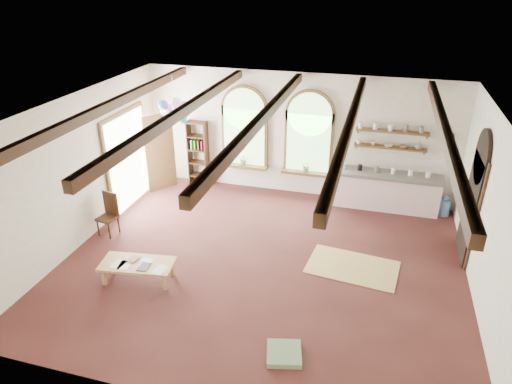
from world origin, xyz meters
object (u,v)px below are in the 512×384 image
(coffee_table, at_px, (137,265))
(side_chair, at_px, (109,222))
(kitchen_counter, at_px, (384,190))
(balloon_cluster, at_px, (175,111))

(coffee_table, distance_m, side_chair, 2.04)
(kitchen_counter, distance_m, balloon_cluster, 5.52)
(coffee_table, height_order, balloon_cluster, balloon_cluster)
(coffee_table, bearing_deg, balloon_cluster, 100.68)
(coffee_table, distance_m, balloon_cluster, 4.05)
(balloon_cluster, bearing_deg, kitchen_counter, 9.99)
(coffee_table, relative_size, balloon_cluster, 1.27)
(kitchen_counter, distance_m, side_chair, 6.65)
(kitchen_counter, bearing_deg, coffee_table, -135.60)
(coffee_table, xyz_separation_m, balloon_cluster, (-0.65, 3.46, 2.00))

